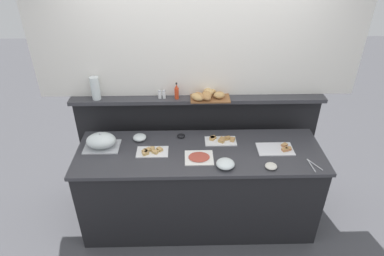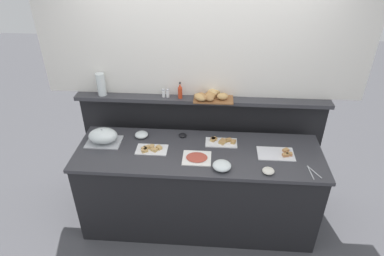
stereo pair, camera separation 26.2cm
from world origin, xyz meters
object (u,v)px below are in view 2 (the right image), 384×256
object	(u,v)px
sandwich_platter_side	(222,142)
pepper_shaker	(168,93)
sandwich_platter_front	(278,154)
hot_sauce_bottle	(180,91)
condiment_bowl_cream	(268,171)
salt_shaker	(164,93)
cold_cuts_platter	(197,158)
serving_cloche	(103,136)
sandwich_platter_rear	(151,149)
condiment_bowl_dark	(183,135)
bread_basket	(210,96)
glass_bowl_large	(222,166)
glass_bowl_medium	(141,135)
water_carafe	(101,84)
serving_tongs	(312,172)

from	to	relation	value
sandwich_platter_side	pepper_shaker	bearing A→B (deg)	151.16
sandwich_platter_front	hot_sauce_bottle	size ratio (longest dim) A/B	1.96
condiment_bowl_cream	salt_shaker	xyz separation A→B (m)	(-1.02, 0.74, 0.36)
cold_cuts_platter	sandwich_platter_front	bearing A→B (deg)	9.11
pepper_shaker	serving_cloche	bearing A→B (deg)	-147.01
cold_cuts_platter	hot_sauce_bottle	distance (m)	0.73
sandwich_platter_rear	condiment_bowl_dark	xyz separation A→B (m)	(0.28, 0.26, 0.00)
pepper_shaker	bread_basket	xyz separation A→B (m)	(0.44, -0.02, -0.00)
glass_bowl_large	glass_bowl_medium	bearing A→B (deg)	150.85
condiment_bowl_dark	hot_sauce_bottle	xyz separation A→B (m)	(-0.04, 0.21, 0.39)
serving_cloche	glass_bowl_large	world-z (taller)	serving_cloche
glass_bowl_large	condiment_bowl_dark	world-z (taller)	glass_bowl_large
hot_sauce_bottle	water_carafe	distance (m)	0.82
cold_cuts_platter	water_carafe	bearing A→B (deg)	150.03
serving_cloche	serving_tongs	distance (m)	1.99
condiment_bowl_cream	serving_tongs	size ratio (longest dim) A/B	0.58
condiment_bowl_cream	pepper_shaker	world-z (taller)	pepper_shaker
condiment_bowl_cream	hot_sauce_bottle	xyz separation A→B (m)	(-0.85, 0.73, 0.39)
serving_cloche	pepper_shaker	distance (m)	0.78
glass_bowl_medium	water_carafe	bearing A→B (deg)	148.92
serving_tongs	pepper_shaker	size ratio (longest dim) A/B	2.15
condiment_bowl_dark	water_carafe	size ratio (longest dim) A/B	0.34
serving_tongs	hot_sauce_bottle	size ratio (longest dim) A/B	1.06
sandwich_platter_side	water_carafe	bearing A→B (deg)	165.99
sandwich_platter_front	glass_bowl_medium	xyz separation A→B (m)	(-1.34, 0.20, 0.02)
sandwich_platter_side	serving_tongs	bearing A→B (deg)	-26.86
sandwich_platter_rear	glass_bowl_large	xyz separation A→B (m)	(0.68, -0.23, 0.02)
glass_bowl_medium	salt_shaker	xyz separation A→B (m)	(0.20, 0.26, 0.35)
glass_bowl_medium	sandwich_platter_side	bearing A→B (deg)	-3.44
pepper_shaker	condiment_bowl_cream	bearing A→B (deg)	-37.34
bread_basket	pepper_shaker	bearing A→B (deg)	177.01
water_carafe	condiment_bowl_dark	bearing A→B (deg)	-14.71
serving_cloche	condiment_bowl_dark	bearing A→B (deg)	12.20
sandwich_platter_rear	serving_cloche	bearing A→B (deg)	168.92
sandwich_platter_side	glass_bowl_medium	size ratio (longest dim) A/B	2.32
water_carafe	serving_cloche	bearing A→B (deg)	-77.92
condiment_bowl_cream	water_carafe	xyz separation A→B (m)	(-1.66, 0.74, 0.43)
bread_basket	condiment_bowl_cream	bearing A→B (deg)	-53.31
sandwich_platter_rear	pepper_shaker	bearing A→B (deg)	77.31
condiment_bowl_cream	pepper_shaker	bearing A→B (deg)	142.66
condiment_bowl_dark	glass_bowl_large	bearing A→B (deg)	-51.11
serving_tongs	sandwich_platter_front	bearing A→B (deg)	137.06
glass_bowl_medium	hot_sauce_bottle	distance (m)	0.59
hot_sauce_bottle	salt_shaker	size ratio (longest dim) A/B	2.02
cold_cuts_platter	condiment_bowl_dark	distance (m)	0.40
serving_cloche	serving_tongs	size ratio (longest dim) A/B	1.82
serving_tongs	water_carafe	bearing A→B (deg)	160.75
hot_sauce_bottle	bread_basket	size ratio (longest dim) A/B	0.42
water_carafe	cold_cuts_platter	bearing A→B (deg)	-29.97
hot_sauce_bottle	condiment_bowl_dark	bearing A→B (deg)	-79.28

